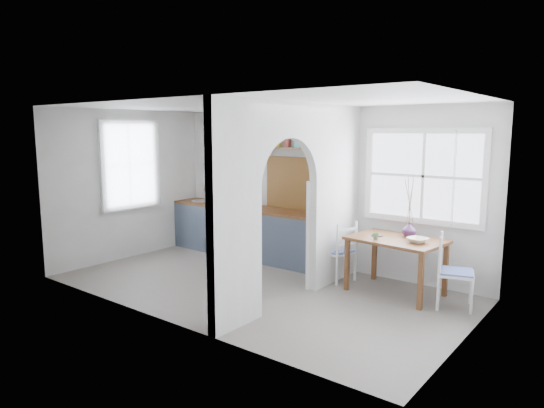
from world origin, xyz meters
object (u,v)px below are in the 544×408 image
Objects in this scene: dining_table at (395,266)px; chair_left at (337,251)px; chair_right at (456,272)px; vase at (409,229)px; kettle at (316,210)px.

dining_table is 0.94m from chair_left.
vase reaches higher than chair_right.
chair_left is at bearing -17.01° from kettle.
chair_left reaches higher than dining_table.
chair_right is 2.34m from kettle.
vase is at bearing 1.93° from kettle.
dining_table is 1.57m from kettle.
chair_right is at bearing 102.44° from chair_left.
kettle reaches higher than chair_right.
chair_right reaches higher than chair_left.
chair_left is 4.48× the size of vase.
kettle is (-0.50, 0.15, 0.55)m from chair_left.
vase reaches higher than chair_left.
kettle is (-2.27, 0.24, 0.53)m from chair_right.
vase is (0.09, 0.22, 0.49)m from dining_table.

